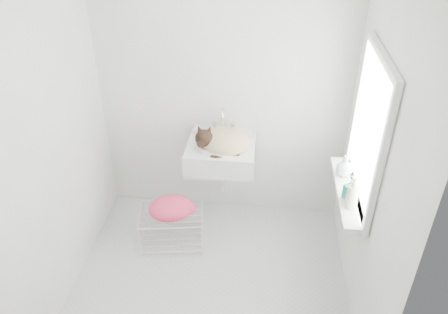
# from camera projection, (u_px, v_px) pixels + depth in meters

# --- Properties ---
(floor) EXTENTS (2.20, 2.00, 0.02)m
(floor) POSITION_uv_depth(u_px,v_px,m) (211.00, 279.00, 3.67)
(floor) COLOR beige
(floor) RESTS_ON ground
(back_wall) EXTENTS (2.20, 0.02, 2.50)m
(back_wall) POSITION_uv_depth(u_px,v_px,m) (223.00, 89.00, 3.82)
(back_wall) COLOR white
(back_wall) RESTS_ON ground
(right_wall) EXTENTS (0.02, 2.00, 2.50)m
(right_wall) POSITION_uv_depth(u_px,v_px,m) (375.00, 160.00, 2.89)
(right_wall) COLOR white
(right_wall) RESTS_ON ground
(left_wall) EXTENTS (0.02, 2.00, 2.50)m
(left_wall) POSITION_uv_depth(u_px,v_px,m) (51.00, 142.00, 3.08)
(left_wall) COLOR white
(left_wall) RESTS_ON ground
(window_glass) EXTENTS (0.01, 0.80, 1.00)m
(window_glass) POSITION_uv_depth(u_px,v_px,m) (370.00, 131.00, 3.00)
(window_glass) COLOR white
(window_glass) RESTS_ON right_wall
(window_frame) EXTENTS (0.04, 0.90, 1.10)m
(window_frame) POSITION_uv_depth(u_px,v_px,m) (368.00, 131.00, 3.01)
(window_frame) COLOR white
(window_frame) RESTS_ON right_wall
(windowsill) EXTENTS (0.16, 0.88, 0.04)m
(windowsill) POSITION_uv_depth(u_px,v_px,m) (347.00, 192.00, 3.29)
(windowsill) COLOR white
(windowsill) RESTS_ON right_wall
(sink) EXTENTS (0.59, 0.51, 0.23)m
(sink) POSITION_uv_depth(u_px,v_px,m) (221.00, 145.00, 3.82)
(sink) COLOR white
(sink) RESTS_ON back_wall
(faucet) EXTENTS (0.21, 0.15, 0.21)m
(faucet) POSITION_uv_depth(u_px,v_px,m) (223.00, 120.00, 3.89)
(faucet) COLOR silver
(faucet) RESTS_ON sink
(cat) EXTENTS (0.45, 0.36, 0.29)m
(cat) POSITION_uv_depth(u_px,v_px,m) (222.00, 142.00, 3.78)
(cat) COLOR #CCBC7E
(cat) RESTS_ON sink
(wire_rack) EXTENTS (0.59, 0.46, 0.33)m
(wire_rack) POSITION_uv_depth(u_px,v_px,m) (172.00, 228.00, 3.97)
(wire_rack) COLOR silver
(wire_rack) RESTS_ON floor
(towel) EXTENTS (0.44, 0.36, 0.16)m
(towel) POSITION_uv_depth(u_px,v_px,m) (171.00, 212.00, 3.83)
(towel) COLOR #CE6118
(towel) RESTS_ON wire_rack
(bottle_a) EXTENTS (0.10, 0.10, 0.20)m
(bottle_a) POSITION_uv_depth(u_px,v_px,m) (350.00, 206.00, 3.12)
(bottle_a) COLOR white
(bottle_a) RESTS_ON windowsill
(bottle_b) EXTENTS (0.10, 0.10, 0.16)m
(bottle_b) POSITION_uv_depth(u_px,v_px,m) (348.00, 198.00, 3.19)
(bottle_b) COLOR #118876
(bottle_b) RESTS_ON windowsill
(bottle_c) EXTENTS (0.15, 0.15, 0.16)m
(bottle_c) POSITION_uv_depth(u_px,v_px,m) (343.00, 175.00, 3.44)
(bottle_c) COLOR white
(bottle_c) RESTS_ON windowsill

